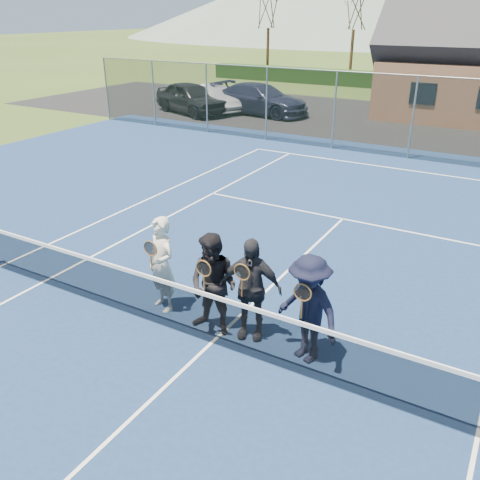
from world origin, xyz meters
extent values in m
plane|color=#364C1B|center=(0.00, 20.00, 0.00)|extent=(220.00, 220.00, 0.00)
cube|color=navy|center=(0.00, 0.00, 0.01)|extent=(30.00, 30.00, 0.02)
cube|color=black|center=(-4.00, 20.00, 0.01)|extent=(40.00, 12.00, 0.01)
cube|color=black|center=(0.00, 32.00, 0.55)|extent=(40.00, 1.20, 1.10)
imported|color=black|center=(-12.39, 17.07, 0.82)|extent=(5.20, 3.54, 1.64)
imported|color=#92969A|center=(-11.77, 18.18, 0.71)|extent=(4.56, 3.11, 1.42)
imported|color=#1B1E37|center=(-9.05, 18.68, 0.79)|extent=(5.67, 2.84, 1.58)
cube|color=white|center=(0.00, 11.88, 0.03)|extent=(10.97, 0.06, 0.01)
cube|color=white|center=(-4.12, 0.00, 0.03)|extent=(0.06, 23.77, 0.01)
cube|color=white|center=(4.12, 0.00, 0.03)|extent=(0.06, 23.77, 0.01)
cube|color=white|center=(0.00, 6.40, 0.03)|extent=(8.23, 0.06, 0.01)
cube|color=white|center=(0.00, 0.00, 0.03)|extent=(0.06, 12.80, 0.01)
cube|color=black|center=(0.00, 0.00, 0.48)|extent=(11.60, 0.02, 0.88)
cube|color=white|center=(0.00, 0.00, 0.93)|extent=(11.60, 0.03, 0.07)
cylinder|color=slate|center=(-15.00, 13.50, 1.50)|extent=(0.07, 0.07, 3.00)
cylinder|color=slate|center=(-12.00, 13.50, 1.50)|extent=(0.07, 0.07, 3.00)
cylinder|color=slate|center=(-9.00, 13.50, 1.50)|extent=(0.07, 0.07, 3.00)
cylinder|color=slate|center=(-6.00, 13.50, 1.50)|extent=(0.07, 0.07, 3.00)
cylinder|color=slate|center=(-3.00, 13.50, 1.50)|extent=(0.07, 0.07, 3.00)
cylinder|color=slate|center=(0.00, 13.50, 1.50)|extent=(0.07, 0.07, 3.00)
cube|color=black|center=(0.00, 13.50, 1.50)|extent=(30.00, 0.03, 3.00)
cylinder|color=slate|center=(0.00, 13.50, 3.00)|extent=(30.00, 0.04, 0.04)
cube|color=black|center=(-1.00, 19.98, 1.50)|extent=(1.20, 0.06, 1.00)
cylinder|color=#341F12|center=(-16.00, 33.00, 1.93)|extent=(0.22, 0.22, 3.85)
cylinder|color=#3C2615|center=(-9.00, 33.00, 1.93)|extent=(0.22, 0.22, 3.85)
imported|color=silver|center=(-1.37, 0.50, 0.92)|extent=(0.76, 0.63, 1.80)
torus|color=brown|center=(-1.37, 0.23, 1.35)|extent=(0.29, 0.02, 0.29)
cylinder|color=black|center=(-1.37, 0.23, 1.35)|extent=(0.25, 0.00, 0.25)
cylinder|color=brown|center=(-1.37, 0.23, 1.07)|extent=(0.03, 0.03, 0.32)
imported|color=black|center=(-0.16, 0.34, 0.92)|extent=(0.88, 0.68, 1.80)
torus|color=brown|center=(-0.16, 0.07, 1.35)|extent=(0.29, 0.02, 0.29)
cylinder|color=black|center=(-0.16, 0.07, 1.35)|extent=(0.25, 0.00, 0.25)
cylinder|color=brown|center=(-0.16, 0.07, 1.07)|extent=(0.03, 0.03, 0.32)
imported|color=#252429|center=(0.43, 0.54, 0.92)|extent=(1.14, 0.73, 1.80)
torus|color=brown|center=(0.43, 0.27, 1.35)|extent=(0.29, 0.02, 0.29)
cylinder|color=black|center=(0.43, 0.27, 1.35)|extent=(0.25, 0.00, 0.25)
cylinder|color=brown|center=(0.43, 0.27, 1.07)|extent=(0.03, 0.03, 0.32)
imported|color=black|center=(1.50, 0.43, 0.92)|extent=(1.32, 1.03, 1.80)
torus|color=brown|center=(1.50, 0.16, 1.35)|extent=(0.29, 0.02, 0.29)
cylinder|color=black|center=(1.50, 0.16, 1.35)|extent=(0.25, 0.00, 0.25)
cylinder|color=brown|center=(1.50, 0.16, 1.07)|extent=(0.03, 0.03, 0.32)
camera|label=1|loc=(3.92, -5.82, 5.08)|focal=38.00mm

